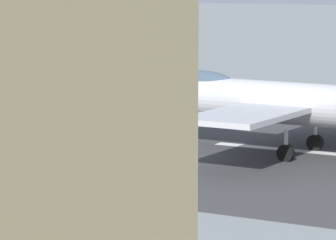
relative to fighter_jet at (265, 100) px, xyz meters
name	(u,v)px	position (x,y,z in m)	size (l,w,h in m)	color
ground_plane	(286,150)	(-0.62, -1.07, -2.43)	(400.00, 400.00, 0.00)	gray
runway_strip	(286,150)	(-0.63, -1.07, -2.42)	(240.00, 26.00, 0.02)	#3A3A3C
fighter_jet	(265,100)	(0.00, 0.00, 0.00)	(16.44, 13.86, 5.63)	#B4B4B9
marker_cone_mid	(237,104)	(7.77, -13.29, -2.16)	(0.44, 0.44, 0.55)	orange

